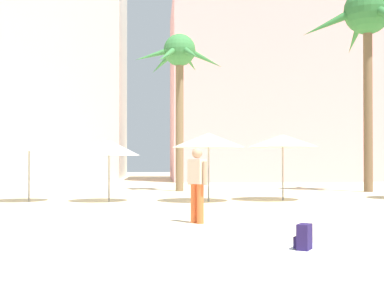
% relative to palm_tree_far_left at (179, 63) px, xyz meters
% --- Properties ---
extents(ground, '(120.00, 120.00, 0.00)m').
position_rel_palm_tree_far_left_xyz_m(ground, '(0.68, -19.14, -5.95)').
color(ground, beige).
extents(hotel_pink, '(19.01, 9.82, 13.00)m').
position_rel_palm_tree_far_left_xyz_m(hotel_pink, '(9.61, 14.40, 0.55)').
color(hotel_pink, pink).
rests_on(hotel_pink, ground).
extents(palm_tree_far_left, '(4.20, 3.96, 7.32)m').
position_rel_palm_tree_far_left_xyz_m(palm_tree_far_left, '(0.00, 0.00, 0.00)').
color(palm_tree_far_left, brown).
rests_on(palm_tree_far_left, ground).
extents(palm_tree_left, '(6.06, 5.91, 9.33)m').
position_rel_palm_tree_far_left_xyz_m(palm_tree_left, '(8.57, -1.08, 1.78)').
color(palm_tree_left, brown).
rests_on(palm_tree_left, ground).
extents(cafe_umbrella_0, '(2.54, 2.54, 2.37)m').
position_rel_palm_tree_far_left_xyz_m(cafe_umbrella_0, '(0.73, -6.37, -3.83)').
color(cafe_umbrella_0, gray).
rests_on(cafe_umbrella_0, ground).
extents(cafe_umbrella_1, '(2.50, 2.50, 2.35)m').
position_rel_palm_tree_far_left_xyz_m(cafe_umbrella_1, '(3.42, -5.98, -3.83)').
color(cafe_umbrella_1, gray).
rests_on(cafe_umbrella_1, ground).
extents(cafe_umbrella_3, '(2.13, 2.13, 2.13)m').
position_rel_palm_tree_far_left_xyz_m(cafe_umbrella_3, '(-2.71, -6.08, -4.09)').
color(cafe_umbrella_3, gray).
rests_on(cafe_umbrella_3, ground).
extents(cafe_umbrella_5, '(2.04, 2.04, 2.18)m').
position_rel_palm_tree_far_left_xyz_m(cafe_umbrella_5, '(-5.47, -5.91, -3.99)').
color(cafe_umbrella_5, gray).
rests_on(cafe_umbrella_5, ground).
extents(beach_towel, '(2.14, 1.59, 0.01)m').
position_rel_palm_tree_far_left_xyz_m(beach_towel, '(1.85, -16.32, -5.94)').
color(beach_towel, white).
rests_on(beach_towel, ground).
extents(backpack, '(0.34, 0.35, 0.42)m').
position_rel_palm_tree_far_left_xyz_m(backpack, '(1.22, -16.38, -5.75)').
color(backpack, '#221747').
rests_on(backpack, ground).
extents(person_mid_left, '(0.45, 0.53, 1.71)m').
position_rel_palm_tree_far_left_xyz_m(person_mid_left, '(-0.16, -12.63, -5.01)').
color(person_mid_left, orange).
rests_on(person_mid_left, ground).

